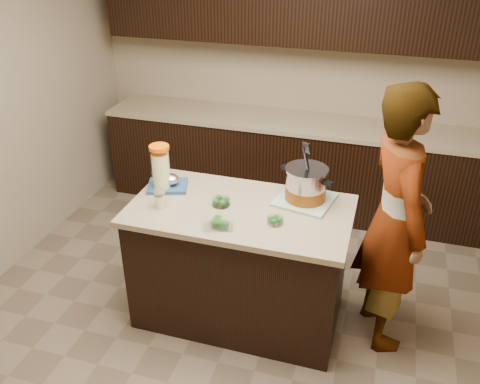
# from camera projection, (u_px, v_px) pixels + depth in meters

# --- Properties ---
(ground_plane) EXTENTS (4.00, 4.00, 0.00)m
(ground_plane) POSITION_uv_depth(u_px,v_px,m) (240.00, 312.00, 3.77)
(ground_plane) COLOR brown
(ground_plane) RESTS_ON ground
(room_shell) EXTENTS (4.04, 4.04, 2.72)m
(room_shell) POSITION_uv_depth(u_px,v_px,m) (240.00, 87.00, 2.94)
(room_shell) COLOR tan
(room_shell) RESTS_ON ground
(back_cabinets) EXTENTS (3.60, 0.63, 2.33)m
(back_cabinets) POSITION_uv_depth(u_px,v_px,m) (294.00, 115.00, 4.77)
(back_cabinets) COLOR black
(back_cabinets) RESTS_ON ground
(island) EXTENTS (1.46, 0.81, 0.90)m
(island) POSITION_uv_depth(u_px,v_px,m) (240.00, 263.00, 3.55)
(island) COLOR black
(island) RESTS_ON ground
(dish_towel) EXTENTS (0.42, 0.42, 0.02)m
(dish_towel) POSITION_uv_depth(u_px,v_px,m) (305.00, 200.00, 3.41)
(dish_towel) COLOR #618258
(dish_towel) RESTS_ON island
(stock_pot) EXTENTS (0.38, 0.38, 0.41)m
(stock_pot) POSITION_uv_depth(u_px,v_px,m) (306.00, 186.00, 3.36)
(stock_pot) COLOR #B7B7BC
(stock_pot) RESTS_ON dish_towel
(lemonade_pitcher) EXTENTS (0.17, 0.17, 0.33)m
(lemonade_pitcher) POSITION_uv_depth(u_px,v_px,m) (161.00, 170.00, 3.48)
(lemonade_pitcher) COLOR #F6F596
(lemonade_pitcher) RESTS_ON island
(mason_jar) EXTENTS (0.09, 0.09, 0.13)m
(mason_jar) POSITION_uv_depth(u_px,v_px,m) (160.00, 199.00, 3.32)
(mason_jar) COLOR #F6F596
(mason_jar) RESTS_ON island
(broccoli_tub_left) EXTENTS (0.15, 0.15, 0.06)m
(broccoli_tub_left) POSITION_uv_depth(u_px,v_px,m) (221.00, 202.00, 3.35)
(broccoli_tub_left) COLOR silver
(broccoli_tub_left) RESTS_ON island
(broccoli_tub_right) EXTENTS (0.13, 0.13, 0.05)m
(broccoli_tub_right) POSITION_uv_depth(u_px,v_px,m) (275.00, 221.00, 3.16)
(broccoli_tub_right) COLOR silver
(broccoli_tub_right) RESTS_ON island
(broccoli_tub_rect) EXTENTS (0.21, 0.17, 0.06)m
(broccoli_tub_rect) POSITION_uv_depth(u_px,v_px,m) (218.00, 223.00, 3.12)
(broccoli_tub_rect) COLOR silver
(broccoli_tub_rect) RESTS_ON island
(blue_tray) EXTENTS (0.33, 0.29, 0.10)m
(blue_tray) POSITION_uv_depth(u_px,v_px,m) (169.00, 183.00, 3.56)
(blue_tray) COLOR navy
(blue_tray) RESTS_ON island
(person) EXTENTS (0.64, 0.77, 1.80)m
(person) POSITION_uv_depth(u_px,v_px,m) (395.00, 221.00, 3.19)
(person) COLOR gray
(person) RESTS_ON ground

